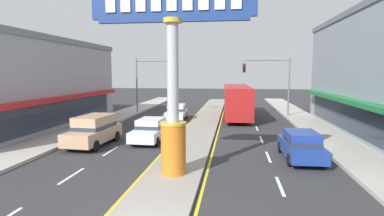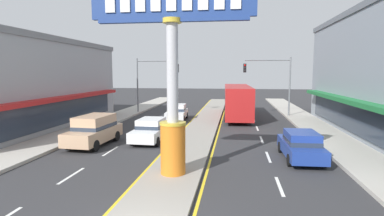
{
  "view_description": "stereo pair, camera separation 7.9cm",
  "coord_description": "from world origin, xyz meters",
  "px_view_note": "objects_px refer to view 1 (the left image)",
  "views": [
    {
      "loc": [
        2.63,
        -7.67,
        4.64
      ],
      "look_at": [
        0.25,
        9.65,
        2.6
      ],
      "focal_mm": 28.59,
      "sensor_mm": 36.0,
      "label": 1
    },
    {
      "loc": [
        2.71,
        -7.66,
        4.64
      ],
      "look_at": [
        0.25,
        9.65,
        2.6
      ],
      "focal_mm": 28.59,
      "sensor_mm": 36.0,
      "label": 2
    }
  ],
  "objects_px": {
    "traffic_light_left_side": "(152,76)",
    "storefront_left": "(13,83)",
    "sedan_far_left_oncoming": "(151,130)",
    "suv_far_right_lane": "(94,130)",
    "sedan_near_right_lane": "(301,145)",
    "bus_near_left_lane": "(237,99)",
    "traffic_light_right_side": "(272,76)",
    "sedan_mid_left_lane": "(176,112)",
    "district_sign": "(173,77)"
  },
  "relations": [
    {
      "from": "sedan_near_right_lane",
      "to": "sedan_mid_left_lane",
      "type": "xyz_separation_m",
      "value": [
        -9.15,
        12.55,
        0.0
      ]
    },
    {
      "from": "traffic_light_left_side",
      "to": "suv_far_right_lane",
      "type": "height_order",
      "value": "traffic_light_left_side"
    },
    {
      "from": "sedan_near_right_lane",
      "to": "sedan_mid_left_lane",
      "type": "relative_size",
      "value": 0.99
    },
    {
      "from": "sedan_far_left_oncoming",
      "to": "traffic_light_left_side",
      "type": "bearing_deg",
      "value": 104.76
    },
    {
      "from": "storefront_left",
      "to": "bus_near_left_lane",
      "type": "height_order",
      "value": "storefront_left"
    },
    {
      "from": "storefront_left",
      "to": "sedan_mid_left_lane",
      "type": "bearing_deg",
      "value": 24.48
    },
    {
      "from": "bus_near_left_lane",
      "to": "sedan_mid_left_lane",
      "type": "distance_m",
      "value": 6.45
    },
    {
      "from": "storefront_left",
      "to": "sedan_mid_left_lane",
      "type": "height_order",
      "value": "storefront_left"
    },
    {
      "from": "sedan_near_right_lane",
      "to": "sedan_far_left_oncoming",
      "type": "distance_m",
      "value": 9.67
    },
    {
      "from": "storefront_left",
      "to": "sedan_far_left_oncoming",
      "type": "height_order",
      "value": "storefront_left"
    },
    {
      "from": "traffic_light_right_side",
      "to": "sedan_near_right_lane",
      "type": "distance_m",
      "value": 16.46
    },
    {
      "from": "traffic_light_left_side",
      "to": "storefront_left",
      "type": "bearing_deg",
      "value": -132.52
    },
    {
      "from": "storefront_left",
      "to": "traffic_light_right_side",
      "type": "height_order",
      "value": "storefront_left"
    },
    {
      "from": "sedan_far_left_oncoming",
      "to": "traffic_light_right_side",
      "type": "bearing_deg",
      "value": 53.91
    },
    {
      "from": "district_sign",
      "to": "suv_far_right_lane",
      "type": "bearing_deg",
      "value": 140.27
    },
    {
      "from": "bus_near_left_lane",
      "to": "sedan_mid_left_lane",
      "type": "height_order",
      "value": "bus_near_left_lane"
    },
    {
      "from": "district_sign",
      "to": "suv_far_right_lane",
      "type": "height_order",
      "value": "district_sign"
    },
    {
      "from": "traffic_light_right_side",
      "to": "sedan_mid_left_lane",
      "type": "height_order",
      "value": "traffic_light_right_side"
    },
    {
      "from": "district_sign",
      "to": "sedan_mid_left_lane",
      "type": "xyz_separation_m",
      "value": [
        -2.92,
        16.11,
        -3.67
      ]
    },
    {
      "from": "traffic_light_right_side",
      "to": "suv_far_right_lane",
      "type": "xyz_separation_m",
      "value": [
        -12.72,
        -14.48,
        -3.26
      ]
    },
    {
      "from": "sedan_far_left_oncoming",
      "to": "suv_far_right_lane",
      "type": "bearing_deg",
      "value": -154.77
    },
    {
      "from": "sedan_near_right_lane",
      "to": "bus_near_left_lane",
      "type": "xyz_separation_m",
      "value": [
        -3.3,
        15.05,
        1.08
      ]
    },
    {
      "from": "traffic_light_right_side",
      "to": "district_sign",
      "type": "bearing_deg",
      "value": -108.32
    },
    {
      "from": "sedan_near_right_lane",
      "to": "suv_far_right_lane",
      "type": "relative_size",
      "value": 0.92
    },
    {
      "from": "sedan_near_right_lane",
      "to": "sedan_mid_left_lane",
      "type": "distance_m",
      "value": 15.53
    },
    {
      "from": "traffic_light_left_side",
      "to": "traffic_light_right_side",
      "type": "bearing_deg",
      "value": -2.99
    },
    {
      "from": "sedan_mid_left_lane",
      "to": "traffic_light_right_side",
      "type": "bearing_deg",
      "value": 20.58
    },
    {
      "from": "traffic_light_left_side",
      "to": "district_sign",
      "type": "bearing_deg",
      "value": -72.25
    },
    {
      "from": "storefront_left",
      "to": "bus_near_left_lane",
      "type": "distance_m",
      "value": 20.5
    },
    {
      "from": "suv_far_right_lane",
      "to": "sedan_near_right_lane",
      "type": "bearing_deg",
      "value": -7.37
    },
    {
      "from": "storefront_left",
      "to": "suv_far_right_lane",
      "type": "xyz_separation_m",
      "value": [
        9.51,
        -5.11,
        -2.74
      ]
    },
    {
      "from": "sedan_far_left_oncoming",
      "to": "storefront_left",
      "type": "bearing_deg",
      "value": 164.46
    },
    {
      "from": "sedan_near_right_lane",
      "to": "bus_near_left_lane",
      "type": "distance_m",
      "value": 15.44
    },
    {
      "from": "sedan_mid_left_lane",
      "to": "sedan_far_left_oncoming",
      "type": "bearing_deg",
      "value": -89.97
    },
    {
      "from": "bus_near_left_lane",
      "to": "sedan_far_left_oncoming",
      "type": "xyz_separation_m",
      "value": [
        -5.84,
        -11.88,
        -1.08
      ]
    },
    {
      "from": "traffic_light_right_side",
      "to": "suv_far_right_lane",
      "type": "height_order",
      "value": "traffic_light_right_side"
    },
    {
      "from": "bus_near_left_lane",
      "to": "sedan_near_right_lane",
      "type": "bearing_deg",
      "value": -77.62
    },
    {
      "from": "traffic_light_left_side",
      "to": "sedan_mid_left_lane",
      "type": "relative_size",
      "value": 1.41
    },
    {
      "from": "district_sign",
      "to": "sedan_mid_left_lane",
      "type": "distance_m",
      "value": 16.78
    },
    {
      "from": "district_sign",
      "to": "storefront_left",
      "type": "distance_m",
      "value": 18.8
    },
    {
      "from": "storefront_left",
      "to": "traffic_light_right_side",
      "type": "relative_size",
      "value": 3.18
    },
    {
      "from": "district_sign",
      "to": "sedan_far_left_oncoming",
      "type": "relative_size",
      "value": 1.88
    },
    {
      "from": "district_sign",
      "to": "traffic_light_right_side",
      "type": "height_order",
      "value": "district_sign"
    },
    {
      "from": "sedan_mid_left_lane",
      "to": "sedan_far_left_oncoming",
      "type": "distance_m",
      "value": 9.39
    },
    {
      "from": "bus_near_left_lane",
      "to": "sedan_far_left_oncoming",
      "type": "bearing_deg",
      "value": -116.17
    },
    {
      "from": "traffic_light_left_side",
      "to": "bus_near_left_lane",
      "type": "height_order",
      "value": "traffic_light_left_side"
    },
    {
      "from": "district_sign",
      "to": "sedan_far_left_oncoming",
      "type": "xyz_separation_m",
      "value": [
        -2.92,
        6.72,
        -3.67
      ]
    },
    {
      "from": "traffic_light_right_side",
      "to": "sedan_near_right_lane",
      "type": "relative_size",
      "value": 1.43
    },
    {
      "from": "district_sign",
      "to": "traffic_light_left_side",
      "type": "distance_m",
      "value": 21.35
    },
    {
      "from": "traffic_light_right_side",
      "to": "sedan_near_right_lane",
      "type": "xyz_separation_m",
      "value": [
        -0.28,
        -16.09,
        -3.46
      ]
    }
  ]
}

